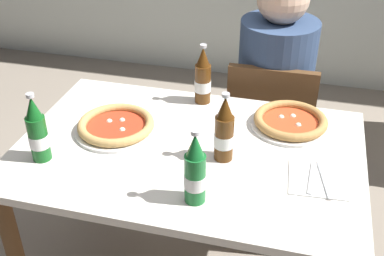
{
  "coord_description": "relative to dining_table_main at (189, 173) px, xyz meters",
  "views": [
    {
      "loc": [
        0.36,
        -1.34,
        1.7
      ],
      "look_at": [
        0.0,
        0.05,
        0.8
      ],
      "focal_mm": 45.0,
      "sensor_mm": 36.0,
      "label": 1
    }
  ],
  "objects": [
    {
      "name": "dining_table_main",
      "position": [
        0.0,
        0.0,
        0.0
      ],
      "size": [
        1.2,
        0.8,
        0.75
      ],
      "color": "silver",
      "rests_on": "ground_plane"
    },
    {
      "name": "diner_seated",
      "position": [
        0.23,
        0.66,
        -0.05
      ],
      "size": [
        0.34,
        0.34,
        1.21
      ],
      "color": "#2D3342",
      "rests_on": "ground_plane"
    },
    {
      "name": "beer_bottle_left",
      "position": [
        0.13,
        -0.03,
        0.22
      ],
      "size": [
        0.07,
        0.07,
        0.25
      ],
      "color": "#512D0F",
      "rests_on": "dining_table_main"
    },
    {
      "name": "pizza_margherita_near",
      "position": [
        -0.28,
        0.04,
        0.14
      ],
      "size": [
        0.3,
        0.3,
        0.04
      ],
      "color": "white",
      "rests_on": "dining_table_main"
    },
    {
      "name": "chair_behind_table",
      "position": [
        0.23,
        0.61,
        -0.15
      ],
      "size": [
        0.4,
        0.4,
        0.85
      ],
      "rotation": [
        0.0,
        0.0,
        3.15
      ],
      "color": "brown",
      "rests_on": "ground_plane"
    },
    {
      "name": "napkin_with_cutlery",
      "position": [
        0.44,
        -0.07,
        0.12
      ],
      "size": [
        0.19,
        0.19,
        0.01
      ],
      "color": "white",
      "rests_on": "dining_table_main"
    },
    {
      "name": "beer_bottle_center",
      "position": [
        -0.03,
        0.33,
        0.22
      ],
      "size": [
        0.07,
        0.07,
        0.25
      ],
      "color": "#512D0F",
      "rests_on": "dining_table_main"
    },
    {
      "name": "pizza_marinara_far",
      "position": [
        0.33,
        0.23,
        0.14
      ],
      "size": [
        0.29,
        0.29,
        0.04
      ],
      "color": "white",
      "rests_on": "dining_table_main"
    },
    {
      "name": "beer_bottle_extra",
      "position": [
        -0.46,
        -0.18,
        0.22
      ],
      "size": [
        0.07,
        0.07,
        0.25
      ],
      "color": "#14591E",
      "rests_on": "dining_table_main"
    },
    {
      "name": "beer_bottle_right",
      "position": [
        0.09,
        -0.26,
        0.22
      ],
      "size": [
        0.07,
        0.07,
        0.25
      ],
      "color": "#196B2D",
      "rests_on": "dining_table_main"
    }
  ]
}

